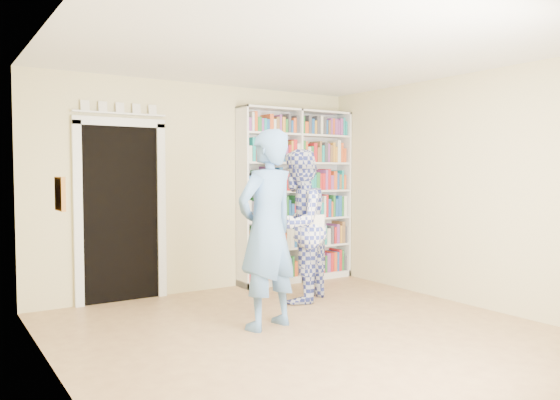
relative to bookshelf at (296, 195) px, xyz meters
name	(u,v)px	position (x,y,z in m)	size (l,w,h in m)	color
floor	(319,338)	(-1.35, -2.34, -1.23)	(5.00, 5.00, 0.00)	#966A48
ceiling	(320,47)	(-1.35, -2.34, 1.47)	(5.00, 5.00, 0.00)	white
wall_back	(204,188)	(-1.35, 0.16, 0.12)	(4.50, 4.50, 0.00)	beige
wall_left	(63,202)	(-3.60, -2.34, 0.12)	(5.00, 5.00, 0.00)	beige
wall_right	(476,190)	(0.90, -2.34, 0.12)	(5.00, 5.00, 0.00)	beige
bookshelf	(296,195)	(0.00, 0.00, 0.00)	(1.77, 0.33, 2.43)	white
doorway	(121,204)	(-2.45, 0.13, -0.05)	(1.10, 0.08, 2.43)	black
wall_art	(60,194)	(-3.58, -2.14, 0.17)	(0.03, 0.25, 0.25)	brown
man_blue	(267,229)	(-1.57, -1.78, -0.24)	(0.72, 0.47, 1.98)	#5481BC
man_plaid	(298,226)	(-0.68, -1.04, -0.32)	(0.89, 0.69, 1.83)	#333F9D
paper_sheet	(317,226)	(-0.58, -1.28, -0.31)	(0.19, 0.01, 0.27)	white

